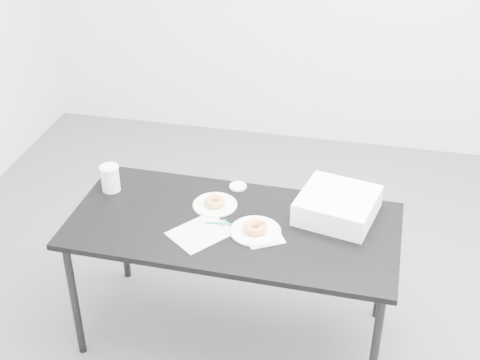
% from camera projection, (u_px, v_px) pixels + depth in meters
% --- Properties ---
extents(floor, '(4.00, 4.00, 0.00)m').
position_uv_depth(floor, '(251.00, 311.00, 3.54)').
color(floor, '#4C4C51').
rests_on(floor, ground).
extents(table, '(1.52, 0.74, 0.69)m').
position_uv_depth(table, '(233.00, 232.00, 3.07)').
color(table, black).
rests_on(table, floor).
extents(scorecard, '(0.32, 0.33, 0.00)m').
position_uv_depth(scorecard, '(201.00, 233.00, 2.98)').
color(scorecard, silver).
rests_on(scorecard, table).
extents(logo_patch, '(0.06, 0.06, 0.00)m').
position_uv_depth(logo_patch, '(223.00, 223.00, 3.04)').
color(logo_patch, green).
rests_on(logo_patch, scorecard).
extents(pen, '(0.12, 0.02, 0.01)m').
position_uv_depth(pen, '(218.00, 223.00, 3.03)').
color(pen, '#0C8D85').
rests_on(pen, scorecard).
extents(napkin, '(0.22, 0.22, 0.00)m').
position_uv_depth(napkin, '(263.00, 236.00, 2.96)').
color(napkin, silver).
rests_on(napkin, table).
extents(plate_near, '(0.23, 0.23, 0.01)m').
position_uv_depth(plate_near, '(255.00, 231.00, 2.98)').
color(plate_near, white).
rests_on(plate_near, napkin).
extents(donut_near, '(0.14, 0.14, 0.04)m').
position_uv_depth(donut_near, '(255.00, 227.00, 2.97)').
color(donut_near, '#E48948').
rests_on(donut_near, plate_near).
extents(plate_far, '(0.21, 0.21, 0.01)m').
position_uv_depth(plate_far, '(215.00, 205.00, 3.17)').
color(plate_far, white).
rests_on(plate_far, table).
extents(donut_far, '(0.12, 0.12, 0.03)m').
position_uv_depth(donut_far, '(215.00, 201.00, 3.16)').
color(donut_far, '#E48948').
rests_on(donut_far, plate_far).
extents(coffee_cup, '(0.09, 0.09, 0.13)m').
position_uv_depth(coffee_cup, '(110.00, 178.00, 3.25)').
color(coffee_cup, white).
rests_on(coffee_cup, table).
extents(cup_lid, '(0.08, 0.08, 0.01)m').
position_uv_depth(cup_lid, '(238.00, 186.00, 3.30)').
color(cup_lid, white).
rests_on(cup_lid, table).
extents(bakery_box, '(0.40, 0.40, 0.11)m').
position_uv_depth(bakery_box, '(337.00, 205.00, 3.07)').
color(bakery_box, white).
rests_on(bakery_box, table).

